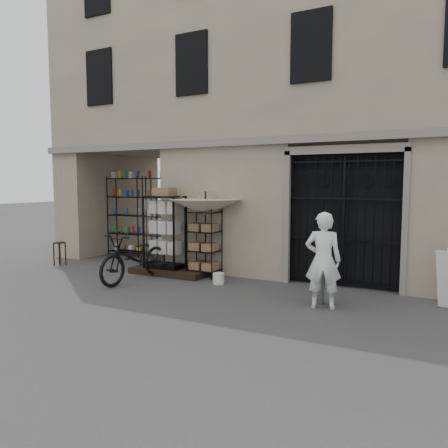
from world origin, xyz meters
The scene contains 14 objects.
ground centered at (0.00, 0.00, 0.00)m, with size 80.00×80.00×0.00m, color black.
main_building centered at (0.00, 4.00, 4.50)m, with size 14.00×4.00×9.00m, color #9E8A6E.
shop_recess centered at (-4.50, 2.80, 1.50)m, with size 3.00×1.70×3.00m, color black.
shop_shelving centered at (-4.55, 3.30, 1.25)m, with size 2.70×0.50×2.50m, color black.
iron_gate centered at (1.75, 2.28, 1.50)m, with size 2.50×0.21×3.00m.
step_platform centered at (-2.40, 1.55, 0.07)m, with size 2.00×0.90×0.15m, color black.
display_cabinet centered at (-2.56, 1.54, 0.97)m, with size 1.02×0.76×1.97m.
wire_rack centered at (-1.52, 1.71, 0.82)m, with size 0.83×0.66×1.69m.
market_umbrella centered at (-1.47, 1.71, 1.81)m, with size 1.59×1.62×2.51m.
white_bucket centered at (-0.81, 1.16, 0.13)m, with size 0.26×0.26×0.25m, color silver.
bicycle centered at (-2.66, 0.51, 0.00)m, with size 0.75×1.13×2.16m, color black.
wooden_stool centered at (-5.85, 1.13, 0.34)m, with size 0.38×0.38×0.65m.
steel_bollard centered at (1.67, 0.61, 0.45)m, with size 0.16×0.16×0.90m, color slate.
shopkeeper centered at (1.78, 0.36, 0.00)m, with size 0.65×1.77×0.42m, color white.
Camera 1 is at (3.81, -7.43, 2.29)m, focal length 35.00 mm.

